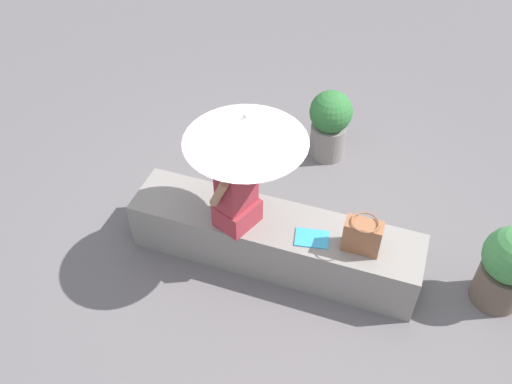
% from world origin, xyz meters
% --- Properties ---
extents(ground_plane, '(14.00, 14.00, 0.00)m').
position_xyz_m(ground_plane, '(0.00, 0.00, 0.00)').
color(ground_plane, '#605B5E').
extents(stone_bench, '(2.56, 0.56, 0.49)m').
position_xyz_m(stone_bench, '(0.00, 0.00, 0.25)').
color(stone_bench, gray).
rests_on(stone_bench, ground).
extents(person_seated, '(0.38, 0.51, 0.90)m').
position_xyz_m(person_seated, '(-0.29, -0.11, 0.88)').
color(person_seated, '#992D38').
rests_on(person_seated, stone_bench).
extents(parasol, '(0.97, 0.97, 1.10)m').
position_xyz_m(parasol, '(-0.23, -0.05, 1.45)').
color(parasol, '#B7B7BC').
rests_on(parasol, stone_bench).
extents(handbag_black, '(0.30, 0.22, 0.31)m').
position_xyz_m(handbag_black, '(0.76, -0.05, 0.64)').
color(handbag_black, brown).
rests_on(handbag_black, stone_bench).
extents(magazine, '(0.31, 0.25, 0.01)m').
position_xyz_m(magazine, '(0.36, -0.09, 0.50)').
color(magazine, '#339ED1').
rests_on(magazine, stone_bench).
extents(planter_near, '(0.47, 0.47, 0.80)m').
position_xyz_m(planter_near, '(1.92, 0.21, 0.43)').
color(planter_near, brown).
rests_on(planter_near, ground).
extents(planter_far, '(0.45, 0.45, 0.79)m').
position_xyz_m(planter_far, '(0.10, 1.62, 0.42)').
color(planter_far, gray).
rests_on(planter_far, ground).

